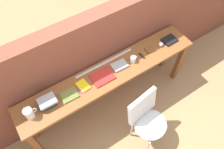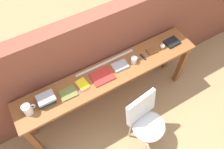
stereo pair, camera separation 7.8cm
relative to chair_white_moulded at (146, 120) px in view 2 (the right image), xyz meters
The scene contains 16 objects.
ground_plane 0.65m from the chair_white_moulded, 112.29° to the left, with size 40.00×40.00×0.00m, color tan.
brick_wall_back 1.04m from the chair_white_moulded, 98.35° to the left, with size 6.00×0.20×1.57m, color brown.
sideboard 0.71m from the chair_white_moulded, 102.55° to the left, with size 2.50×0.44×0.88m.
chair_white_moulded is the anchor object (origin of this frame).
pitcher_white 1.43m from the chair_white_moulded, 151.84° to the left, with size 0.14×0.10×0.18m.
book_stack_leftmost 1.26m from the chair_white_moulded, 145.40° to the left, with size 0.21×0.18×0.10m.
magazine_cycling 1.04m from the chair_white_moulded, 138.52° to the left, with size 0.20×0.16×0.02m, color olive.
pamphlet_pile_colourful 0.92m from the chair_white_moulded, 128.27° to the left, with size 0.15×0.20×0.01m.
book_open_centre 0.79m from the chair_white_moulded, 111.95° to the left, with size 0.28×0.22×0.02m, color red.
book_grey_hardcover 0.77m from the chair_white_moulded, 88.73° to the left, with size 0.20×0.14×0.03m, color #9E9EA3.
mug 0.79m from the chair_white_moulded, 72.19° to the left, with size 0.11×0.08×0.09m.
multitool_folded 0.83m from the chair_white_moulded, 61.08° to the left, with size 0.02×0.11×0.02m, color black.
leather_journal_brown 0.92m from the chair_white_moulded, 52.28° to the left, with size 0.13×0.10×0.02m, color brown.
sports_ball_small 1.02m from the chair_white_moulded, 43.67° to the left, with size 0.07×0.07×0.07m, color silver.
book_repair_rightmost 1.14m from the chair_white_moulded, 37.50° to the left, with size 0.20×0.16×0.03m, color black.
ruler_metal_back_edge 0.91m from the chair_white_moulded, 98.27° to the left, with size 0.86×0.03×0.00m, color silver.
Camera 2 is at (-0.78, -1.07, 3.16)m, focal length 35.00 mm.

